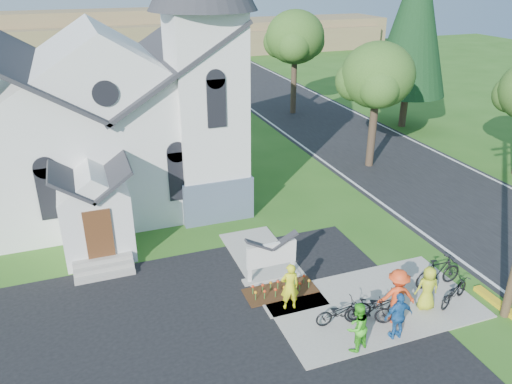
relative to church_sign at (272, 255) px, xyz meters
name	(u,v)px	position (x,y,z in m)	size (l,w,h in m)	color
ground	(342,324)	(1.20, -3.20, -1.03)	(120.00, 120.00, 0.00)	#2E5F1B
road	(364,146)	(11.20, 11.80, -1.02)	(8.00, 90.00, 0.02)	black
sidewalk	(373,304)	(2.70, -2.70, -1.00)	(7.00, 4.00, 0.05)	#9B968C
church	(112,94)	(-4.28, 9.28, 4.22)	(12.35, 12.00, 13.00)	white
church_sign	(272,255)	(0.00, 0.00, 0.00)	(2.20, 0.40, 1.70)	#9B968C
flower_bed	(281,291)	(0.00, -0.90, -0.99)	(2.60, 1.10, 0.07)	#341F0E
tree_road_near	(378,76)	(9.70, 8.80, 4.18)	(4.00, 4.00, 7.05)	#3A2B20
tree_road_mid	(295,37)	(10.20, 20.80, 4.75)	(4.40, 4.40, 7.80)	#3A2B20
conifer	(415,19)	(16.20, 14.80, 6.36)	(5.20, 5.20, 12.40)	#3A2B20
distant_hills	(151,38)	(4.56, 53.13, 1.15)	(61.00, 10.00, 5.60)	olive
cyclist_0	(290,286)	(-0.09, -1.87, -0.12)	(0.63, 0.41, 1.72)	yellow
bike_0	(340,312)	(1.10, -3.18, -0.54)	(0.57, 1.65, 0.87)	black
cyclist_1	(357,327)	(0.97, -4.40, -0.16)	(0.79, 0.61, 1.62)	#44CD26
bike_1	(369,311)	(1.98, -3.52, -0.50)	(0.45, 1.59, 0.96)	black
cyclist_2	(399,316)	(2.44, -4.39, -0.17)	(0.95, 0.40, 1.62)	#2161A9
bike_2	(379,305)	(2.49, -3.32, -0.52)	(0.60, 1.72, 0.90)	black
cyclist_3	(397,296)	(2.85, -3.68, -0.02)	(1.23, 0.71, 1.91)	#F2471A
bike_3	(438,272)	(5.43, -2.55, -0.41)	(0.54, 1.90, 1.14)	black
cyclist_4	(428,288)	(4.21, -3.48, -0.18)	(0.78, 0.51, 1.60)	#B6C524
bike_4	(454,291)	(5.30, -3.56, -0.53)	(0.60, 1.71, 0.90)	black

